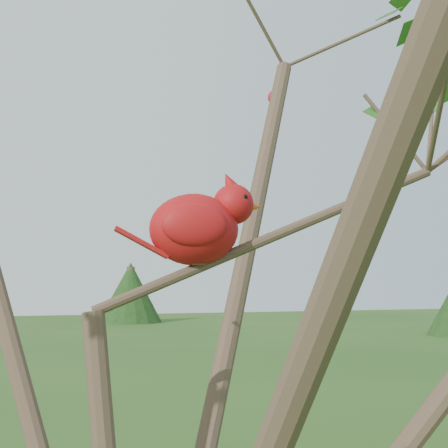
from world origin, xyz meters
The scene contains 2 objects.
crabapple_tree centered at (0.03, -0.02, 2.12)m, with size 2.35×2.05×2.95m.
cardinal centered at (0.12, 0.09, 2.09)m, with size 0.25×0.14×0.17m.
Camera 1 is at (-0.20, -0.89, 1.99)m, focal length 50.00 mm.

